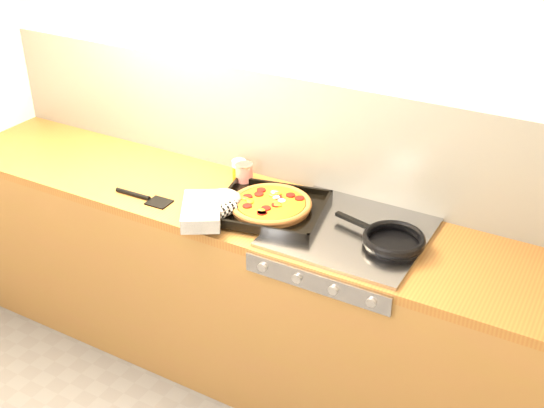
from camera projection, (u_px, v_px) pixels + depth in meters
The scene contains 9 objects.
room_shell at pixel (286, 130), 3.04m from camera, with size 3.20×3.20×3.20m.
counter_run at pixel (255, 291), 3.16m from camera, with size 3.20×0.62×0.90m.
stovetop at pixel (350, 232), 2.74m from camera, with size 0.60×0.56×0.02m, color #98989D.
pizza_on_tray at pixel (252, 206), 2.85m from camera, with size 0.60×0.59×0.08m.
frying_pan at pixel (393, 240), 2.63m from camera, with size 0.43×0.30×0.04m.
tomato_can at pixel (244, 175), 3.08m from camera, with size 0.10×0.10×0.11m.
juice_glass at pixel (239, 171), 3.12m from camera, with size 0.08×0.08×0.11m.
wooden_spoon at pixel (301, 198), 2.99m from camera, with size 0.30×0.04×0.02m.
black_spatula at pixel (144, 197), 3.00m from camera, with size 0.28×0.09×0.02m.
Camera 1 is at (1.32, -1.09, 2.35)m, focal length 45.00 mm.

